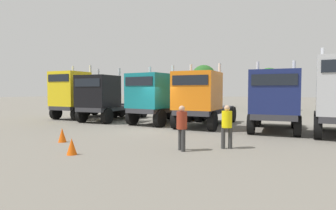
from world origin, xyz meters
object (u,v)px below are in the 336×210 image
(semi_truck_yellow, at_px, (76,95))
(semi_truck_navy, at_px, (275,101))
(semi_truck_teal, at_px, (156,98))
(traffic_cone_near, at_px, (62,135))
(visitor_in_hivis, at_px, (227,124))
(semi_truck_orange, at_px, (201,98))
(semi_truck_black, at_px, (105,98))
(visitor_with_camera, at_px, (182,125))
(traffic_cone_mid, at_px, (72,146))

(semi_truck_yellow, distance_m, semi_truck_navy, 15.34)
(semi_truck_teal, bearing_deg, traffic_cone_near, 2.09)
(semi_truck_yellow, bearing_deg, visitor_in_hivis, 65.14)
(semi_truck_teal, xyz_separation_m, semi_truck_orange, (3.32, 0.09, 0.01))
(semi_truck_black, bearing_deg, visitor_in_hivis, 58.51)
(semi_truck_orange, xyz_separation_m, semi_truck_navy, (4.30, 0.11, -0.06))
(semi_truck_teal, bearing_deg, semi_truck_orange, 91.89)
(semi_truck_yellow, bearing_deg, semi_truck_navy, 85.84)
(semi_truck_black, relative_size, visitor_in_hivis, 3.94)
(semi_truck_teal, bearing_deg, semi_truck_yellow, -88.01)
(semi_truck_yellow, bearing_deg, semi_truck_orange, 85.88)
(traffic_cone_near, bearing_deg, visitor_with_camera, 12.33)
(semi_truck_yellow, height_order, semi_truck_orange, semi_truck_yellow)
(semi_truck_orange, bearing_deg, semi_truck_black, -92.50)
(visitor_in_hivis, distance_m, traffic_cone_near, 7.14)
(semi_truck_teal, xyz_separation_m, traffic_cone_near, (0.23, -7.76, -1.48))
(semi_truck_teal, bearing_deg, visitor_with_camera, 40.77)
(semi_truck_orange, relative_size, visitor_in_hivis, 3.95)
(visitor_with_camera, bearing_deg, traffic_cone_mid, -11.10)
(semi_truck_navy, height_order, visitor_with_camera, semi_truck_navy)
(traffic_cone_near, bearing_deg, semi_truck_orange, 68.56)
(semi_truck_black, height_order, semi_truck_orange, semi_truck_orange)
(semi_truck_orange, relative_size, traffic_cone_near, 10.70)
(visitor_with_camera, xyz_separation_m, traffic_cone_near, (-5.37, -1.17, -0.68))
(semi_truck_yellow, height_order, semi_truck_black, semi_truck_yellow)
(semi_truck_teal, relative_size, visitor_in_hivis, 3.55)
(visitor_in_hivis, xyz_separation_m, traffic_cone_mid, (-4.31, -3.91, -0.69))
(semi_truck_yellow, relative_size, semi_truck_navy, 0.99)
(traffic_cone_mid, bearing_deg, semi_truck_navy, 61.91)
(semi_truck_black, height_order, visitor_with_camera, semi_truck_black)
(traffic_cone_near, bearing_deg, visitor_in_hivis, 20.25)
(semi_truck_black, xyz_separation_m, traffic_cone_near, (4.50, -7.30, -1.44))
(semi_truck_teal, height_order, semi_truck_navy, semi_truck_teal)
(semi_truck_black, bearing_deg, semi_truck_orange, 86.03)
(semi_truck_navy, relative_size, traffic_cone_mid, 10.36)
(semi_truck_navy, relative_size, traffic_cone_near, 9.77)
(semi_truck_yellow, bearing_deg, visitor_with_camera, 58.74)
(semi_truck_orange, distance_m, visitor_with_camera, 7.10)
(semi_truck_teal, relative_size, semi_truck_orange, 0.90)
(semi_truck_teal, xyz_separation_m, traffic_cone_mid, (2.60, -9.21, -1.49))
(semi_truck_yellow, height_order, visitor_with_camera, semi_truck_yellow)
(visitor_with_camera, xyz_separation_m, traffic_cone_mid, (-3.00, -2.62, -0.69))
(semi_truck_black, distance_m, traffic_cone_near, 8.70)
(semi_truck_teal, height_order, visitor_with_camera, semi_truck_teal)
(semi_truck_black, height_order, traffic_cone_mid, semi_truck_black)
(semi_truck_teal, xyz_separation_m, visitor_with_camera, (5.60, -6.58, -0.80))
(semi_truck_orange, bearing_deg, semi_truck_teal, -95.06)
(visitor_in_hivis, distance_m, visitor_with_camera, 1.83)
(semi_truck_black, distance_m, semi_truck_navy, 11.91)
(semi_truck_orange, relative_size, semi_truck_navy, 1.09)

